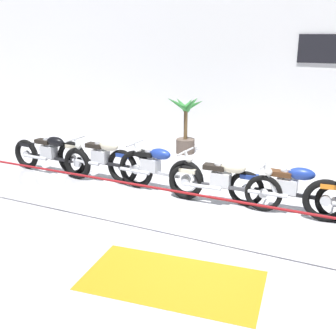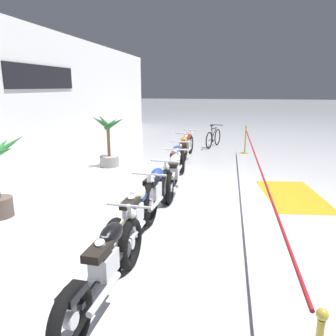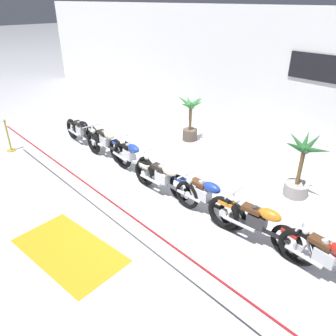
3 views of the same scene
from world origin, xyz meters
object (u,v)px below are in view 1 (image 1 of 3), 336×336
Objects in this scene: motorcycle_blue_4 at (290,189)px; floor_banner at (172,280)px; motorcycle_cream_3 at (224,181)px; stanchion_far_left at (95,186)px; motorcycle_blue_2 at (153,168)px; motorcycle_cream_1 at (103,160)px; motorcycle_black_0 at (51,154)px; potted_palm_right_of_row at (186,125)px.

motorcycle_blue_4 is 0.96× the size of floor_banner.
stanchion_far_left is at bearing -130.32° from motorcycle_cream_3.
motorcycle_blue_4 is (2.71, 0.03, -0.01)m from motorcycle_blue_2.
motorcycle_cream_1 is at bearing 179.91° from motorcycle_blue_4.
motorcycle_blue_2 is at bearing 89.34° from stanchion_far_left.
motorcycle_blue_4 is 3.05m from floor_banner.
motorcycle_black_0 is 5.21m from floor_banner.
floor_banner is (1.76, -2.84, -0.47)m from motorcycle_blue_2.
motorcycle_black_0 is 1.41× the size of potted_palm_right_of_row.
motorcycle_black_0 is 0.99× the size of motorcycle_blue_2.
motorcycle_cream_1 is at bearing -103.55° from potted_palm_right_of_row.
motorcycle_cream_1 is at bearing 178.48° from motorcycle_blue_2.
motorcycle_blue_2 reaches higher than motorcycle_cream_3.
motorcycle_black_0 is 0.22× the size of stanchion_far_left.
potted_palm_right_of_row is at bearing 76.45° from motorcycle_cream_1.
motorcycle_black_0 reaches higher than floor_banner.
stanchion_far_left is at bearing 146.98° from floor_banner.
motorcycle_cream_3 is at bearing -172.62° from motorcycle_blue_4.
motorcycle_blue_2 is 1.05× the size of motorcycle_cream_3.
floor_banner is at bearing -85.30° from motorcycle_cream_3.
motorcycle_blue_4 is (3.94, -0.01, -0.03)m from motorcycle_cream_1.
potted_palm_right_of_row is (0.70, 2.89, 0.27)m from motorcycle_cream_1.
motorcycle_cream_3 is 2.43m from stanchion_far_left.
potted_palm_right_of_row is (2.07, 2.95, 0.31)m from motorcycle_black_0.
motorcycle_cream_1 is 1.24m from motorcycle_blue_2.
stanchion_far_left is at bearing -143.93° from motorcycle_blue_4.
motorcycle_black_0 is 3.24m from stanchion_far_left.
motorcycle_blue_4 is at bearing 0.57° from motorcycle_blue_2.
motorcycle_blue_4 is 0.22× the size of stanchion_far_left.
motorcycle_cream_1 is 2.98m from potted_palm_right_of_row.
motorcycle_cream_3 is at bearing 49.68° from stanchion_far_left.
motorcycle_cream_3 is at bearing -55.73° from potted_palm_right_of_row.
motorcycle_black_0 is 1.04× the size of motorcycle_cream_3.
motorcycle_cream_1 is 1.09× the size of motorcycle_blue_2.
floor_banner is at bearing -43.80° from motorcycle_cream_1.
motorcycle_black_0 is at bearing 143.17° from stanchion_far_left.
motorcycle_blue_4 is (5.31, 0.06, 0.01)m from motorcycle_black_0.
motorcycle_blue_2 is 1.98m from stanchion_far_left.
motorcycle_cream_1 is 2.35m from stanchion_far_left.
motorcycle_blue_4 is 4.36m from potted_palm_right_of_row.
motorcycle_blue_2 is at bearing 175.35° from motorcycle_cream_3.
stanchion_far_left is (1.21, -2.00, 0.25)m from motorcycle_cream_1.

